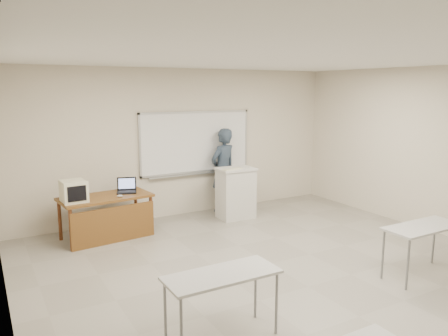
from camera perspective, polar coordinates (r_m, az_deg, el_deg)
floor at (r=6.11m, az=10.97°, el=-15.03°), size 7.00×8.00×0.01m
whiteboard at (r=9.10m, az=-3.65°, el=3.26°), size 2.48×0.10×1.31m
student_desks at (r=4.99m, az=21.61°, el=-13.08°), size 4.40×2.20×0.73m
instructor_desk at (r=7.84m, az=-14.97°, el=-5.09°), size 1.54×0.77×0.75m
podium at (r=8.84m, az=1.53°, el=-3.27°), size 0.73×0.53×1.03m
crt_monitor at (r=7.63m, az=-19.07°, el=-2.88°), size 0.39×0.44×0.37m
laptop at (r=8.09m, az=-12.72°, el=-2.69°), size 0.34×0.32×0.25m
mouse at (r=7.76m, az=-13.45°, el=-3.56°), size 0.12×0.10×0.04m
keyboard at (r=8.56m, az=1.11°, el=-0.14°), size 0.44×0.21×0.02m
presenter at (r=9.27m, az=-0.11°, el=-0.28°), size 0.75×0.60×1.78m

